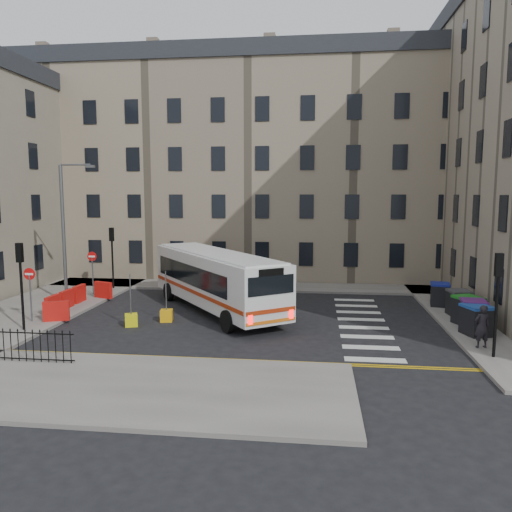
% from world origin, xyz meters
% --- Properties ---
extents(ground, '(120.00, 120.00, 0.00)m').
position_xyz_m(ground, '(0.00, 0.00, 0.00)').
color(ground, black).
rests_on(ground, ground).
extents(pavement_north, '(36.00, 3.20, 0.15)m').
position_xyz_m(pavement_north, '(-6.00, 8.60, 0.07)').
color(pavement_north, slate).
rests_on(pavement_north, ground).
extents(pavement_east, '(2.40, 26.00, 0.15)m').
position_xyz_m(pavement_east, '(9.00, 4.00, 0.07)').
color(pavement_east, slate).
rests_on(pavement_east, ground).
extents(pavement_west, '(6.00, 22.00, 0.15)m').
position_xyz_m(pavement_west, '(-14.00, 1.00, 0.07)').
color(pavement_west, slate).
rests_on(pavement_west, ground).
extents(pavement_sw, '(20.00, 6.00, 0.15)m').
position_xyz_m(pavement_sw, '(-7.00, -10.00, 0.07)').
color(pavement_sw, slate).
rests_on(pavement_sw, ground).
extents(terrace_north, '(38.30, 10.80, 17.20)m').
position_xyz_m(terrace_north, '(-7.00, 15.50, 8.62)').
color(terrace_north, gray).
rests_on(terrace_north, ground).
extents(traffic_light_east, '(0.28, 0.22, 4.10)m').
position_xyz_m(traffic_light_east, '(8.60, -5.50, 2.87)').
color(traffic_light_east, black).
rests_on(traffic_light_east, pavement_east).
extents(traffic_light_nw, '(0.28, 0.22, 4.10)m').
position_xyz_m(traffic_light_nw, '(-12.00, 6.50, 2.87)').
color(traffic_light_nw, black).
rests_on(traffic_light_nw, pavement_west).
extents(traffic_light_sw, '(0.28, 0.22, 4.10)m').
position_xyz_m(traffic_light_sw, '(-12.00, -4.00, 2.87)').
color(traffic_light_sw, black).
rests_on(traffic_light_sw, pavement_west).
extents(streetlamp, '(0.50, 0.22, 8.14)m').
position_xyz_m(streetlamp, '(-13.00, 2.00, 4.34)').
color(streetlamp, '#595B5E').
rests_on(streetlamp, pavement_west).
extents(no_entry_north, '(0.60, 0.08, 3.00)m').
position_xyz_m(no_entry_north, '(-12.50, 4.50, 2.08)').
color(no_entry_north, '#595B5E').
rests_on(no_entry_north, pavement_west).
extents(no_entry_south, '(0.60, 0.08, 3.00)m').
position_xyz_m(no_entry_south, '(-12.50, -2.50, 2.08)').
color(no_entry_south, '#595B5E').
rests_on(no_entry_south, pavement_west).
extents(roadworks_barriers, '(1.66, 6.26, 1.00)m').
position_xyz_m(roadworks_barriers, '(-11.84, 0.50, 0.65)').
color(roadworks_barriers, red).
rests_on(roadworks_barriers, pavement_west).
extents(bus, '(9.20, 11.16, 3.24)m').
position_xyz_m(bus, '(-3.88, 1.34, 1.87)').
color(bus, silver).
rests_on(bus, ground).
extents(wheelie_bin_a, '(1.41, 1.51, 1.37)m').
position_xyz_m(wheelie_bin_a, '(8.88, -2.37, 0.84)').
color(wheelie_bin_a, black).
rests_on(wheelie_bin_a, pavement_east).
extents(wheelie_bin_b, '(1.21, 1.36, 1.40)m').
position_xyz_m(wheelie_bin_b, '(9.02, -1.40, 0.86)').
color(wheelie_bin_b, black).
rests_on(wheelie_bin_b, pavement_east).
extents(wheelie_bin_c, '(1.48, 1.57, 1.39)m').
position_xyz_m(wheelie_bin_c, '(9.03, -0.52, 0.85)').
color(wheelie_bin_c, black).
rests_on(wheelie_bin_c, pavement_east).
extents(wheelie_bin_d, '(1.19, 1.33, 1.34)m').
position_xyz_m(wheelie_bin_d, '(9.12, 1.32, 0.83)').
color(wheelie_bin_d, black).
rests_on(wheelie_bin_d, pavement_east).
extents(wheelie_bin_e, '(1.23, 1.35, 1.31)m').
position_xyz_m(wheelie_bin_e, '(8.68, 3.59, 0.81)').
color(wheelie_bin_e, black).
rests_on(wheelie_bin_e, pavement_east).
extents(pedestrian, '(0.75, 0.60, 1.80)m').
position_xyz_m(pedestrian, '(8.49, -4.33, 1.05)').
color(pedestrian, black).
rests_on(pedestrian, pavement_east).
extents(bollard_yellow, '(0.70, 0.70, 0.60)m').
position_xyz_m(bollard_yellow, '(-5.95, -1.15, 0.30)').
color(bollard_yellow, '#E6A10C').
rests_on(bollard_yellow, ground).
extents(bollard_chevron, '(0.78, 0.78, 0.60)m').
position_xyz_m(bollard_chevron, '(-7.41, -2.26, 0.30)').
color(bollard_chevron, '#D2D10C').
rests_on(bollard_chevron, ground).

